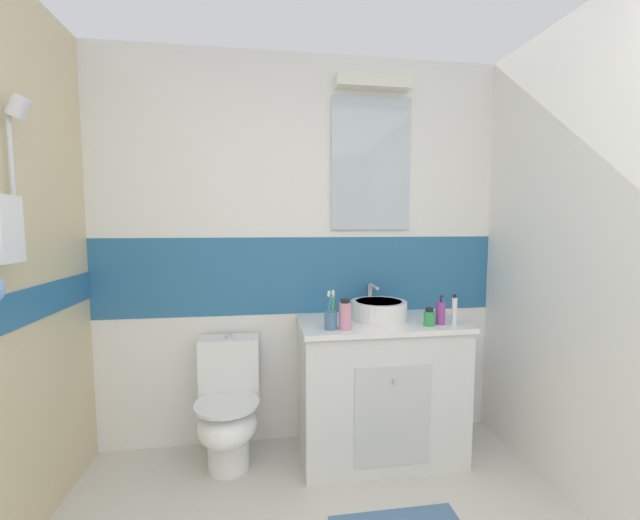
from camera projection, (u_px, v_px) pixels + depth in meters
The scene contains 9 objects.
wall_back_tiled at pixel (303, 250), 2.59m from camera, with size 3.20×0.20×2.50m.
vanity_cabinet at pixel (379, 387), 2.42m from camera, with size 0.99×0.54×0.85m.
sink_basin at pixel (379, 309), 2.41m from camera, with size 0.34×0.39×0.20m.
toilet at pixel (228, 408), 2.31m from camera, with size 0.37×0.50×0.75m.
toothbrush_cup at pixel (331, 318), 2.18m from camera, with size 0.07×0.07×0.22m.
soap_dispenser at pixel (440, 313), 2.28m from camera, with size 0.05×0.05×0.17m.
lotion_bottle_short at pixel (429, 318), 2.25m from camera, with size 0.06×0.06×0.10m.
mouthwash_bottle at pixel (345, 315), 2.17m from camera, with size 0.07×0.07×0.17m.
toothpaste_tube_upright at pixel (454, 310), 2.27m from camera, with size 0.03×0.03×0.18m.
Camera 1 is at (-0.26, -0.12, 1.43)m, focal length 21.94 mm.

